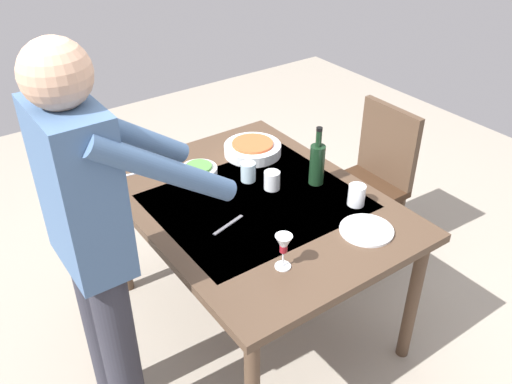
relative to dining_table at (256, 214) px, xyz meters
name	(u,v)px	position (x,y,z in m)	size (l,w,h in m)	color
ground_plane	(256,318)	(0.00, 0.00, -0.68)	(6.00, 6.00, 0.00)	#9E9384
dining_table	(256,214)	(0.00, 0.00, 0.00)	(1.37, 1.05, 0.75)	#4C3828
chair_near	(373,174)	(0.11, -0.91, -0.15)	(0.40, 0.40, 0.91)	#352114
person_server	(95,239)	(-0.12, 0.79, 0.29)	(0.42, 0.61, 1.69)	#2D2D38
wine_bottle	(317,163)	(-0.04, -0.33, 0.18)	(0.07, 0.07, 0.30)	black
wine_glass_left	(284,246)	(-0.44, 0.18, 0.18)	(0.07, 0.07, 0.15)	white
water_cup_near_left	(272,180)	(0.05, -0.13, 0.12)	(0.08, 0.08, 0.09)	silver
water_cup_near_right	(357,195)	(-0.28, -0.36, 0.12)	(0.08, 0.08, 0.10)	silver
water_cup_far_left	(248,172)	(0.17, -0.08, 0.12)	(0.07, 0.07, 0.10)	silver
serving_bowl_pasta	(253,148)	(0.38, -0.25, 0.11)	(0.30, 0.30, 0.07)	silver
side_bowl_salad	(199,172)	(0.33, 0.11, 0.11)	(0.18, 0.18, 0.07)	silver
dinner_plate_near	(366,230)	(-0.46, -0.25, 0.08)	(0.23, 0.23, 0.01)	silver
table_knife	(143,172)	(0.54, 0.31, 0.08)	(0.01, 0.20, 0.01)	silver
table_fork	(228,225)	(-0.08, 0.21, 0.08)	(0.01, 0.18, 0.01)	silver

